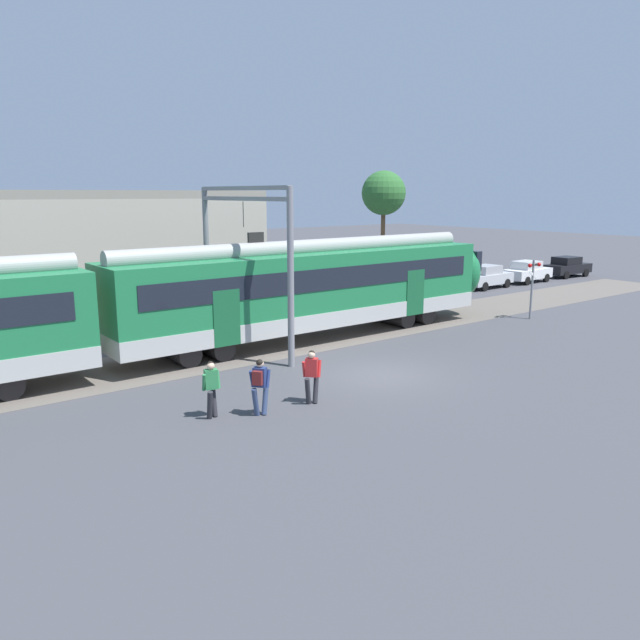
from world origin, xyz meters
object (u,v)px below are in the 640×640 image
parked_car_tan (431,283)px  parked_car_black (567,267)px  commuter_train (116,310)px  pedestrian_red (312,372)px  pedestrian_navy (260,382)px  parked_car_silver (486,277)px  crossing_signal (533,280)px  pedestrian_green (211,385)px  parked_car_white (527,272)px

parked_car_tan → parked_car_black: size_ratio=0.99×
commuter_train → pedestrian_red: 7.85m
pedestrian_navy → parked_car_silver: (25.16, 11.60, -0.21)m
pedestrian_navy → parked_car_silver: 27.71m
parked_car_silver → crossing_signal: bearing=-130.2°
pedestrian_green → pedestrian_navy: size_ratio=1.00×
pedestrian_navy → parked_car_white: 31.87m
commuter_train → pedestrian_green: bearing=-86.3°
pedestrian_red → parked_car_black: (32.97, 11.56, -0.21)m
parked_car_tan → parked_car_white: same height
pedestrian_red → parked_car_white: size_ratio=0.41×
parked_car_silver → parked_car_white: bearing=-0.8°
parked_car_tan → parked_car_white: (9.87, -0.16, 0.00)m
pedestrian_green → parked_car_tan: size_ratio=0.41×
parked_car_black → crossing_signal: (-16.42, -7.95, 1.23)m
commuter_train → parked_car_black: 36.68m
parked_car_tan → parked_car_silver: 5.32m
parked_car_tan → commuter_train: bearing=-167.4°
pedestrian_red → parked_car_silver: bearing=26.5°
parked_car_silver → commuter_train: bearing=-170.0°
pedestrian_navy → parked_car_black: pedestrian_navy is taller
commuter_train → pedestrian_navy: 7.19m
commuter_train → parked_car_white: size_ratio=9.37×
pedestrian_green → pedestrian_red: same height
parked_car_tan → crossing_signal: size_ratio=1.34×
pedestrian_green → pedestrian_navy: (1.18, -0.67, 0.03)m
parked_car_white → parked_car_silver: bearing=179.2°
parked_car_tan → pedestrian_green: bearing=-152.3°
parked_car_white → crossing_signal: size_ratio=1.35×
parked_car_silver → crossing_signal: size_ratio=1.35×
parked_car_tan → parked_car_silver: size_ratio=0.99×
commuter_train → parked_car_white: 31.67m
parked_car_white → crossing_signal: crossing_signal is taller
pedestrian_navy → parked_car_tan: (19.84, 11.70, -0.21)m
commuter_train → pedestrian_navy: size_ratio=22.83×
parked_car_tan → parked_car_white: bearing=-0.9°
parked_car_silver → pedestrian_green: bearing=-157.5°
commuter_train → pedestrian_green: size_ratio=22.83×
commuter_train → parked_car_black: commuter_train is taller
commuter_train → crossing_signal: 20.22m
parked_car_silver → crossing_signal: 10.61m
pedestrian_red → parked_car_tan: 21.53m
parked_car_white → pedestrian_green: bearing=-160.6°
parked_car_silver → parked_car_black: size_ratio=0.99×
parked_car_tan → pedestrian_navy: bearing=-149.5°
pedestrian_navy → parked_car_tan: size_ratio=0.41×
parked_car_silver → parked_car_black: 9.62m
pedestrian_red → crossing_signal: crossing_signal is taller
parked_car_silver → parked_car_black: (9.62, -0.10, 0.00)m
pedestrian_red → parked_car_white: 30.22m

